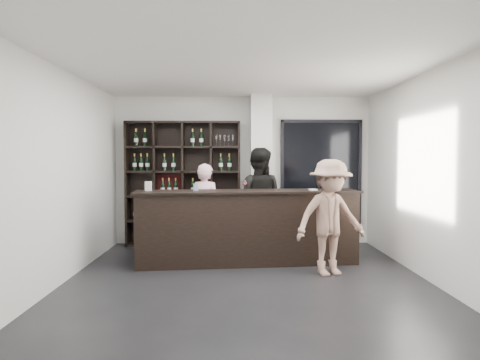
{
  "coord_description": "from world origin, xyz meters",
  "views": [
    {
      "loc": [
        -0.21,
        -5.72,
        1.69
      ],
      "look_at": [
        -0.08,
        1.1,
        1.35
      ],
      "focal_mm": 32.0,
      "sensor_mm": 36.0,
      "label": 1
    }
  ],
  "objects_px": {
    "wine_shelf": "(183,184)",
    "taster_black": "(258,201)",
    "taster_pink": "(205,208)",
    "customer": "(330,217)",
    "tasting_counter": "(247,227)"
  },
  "relations": [
    {
      "from": "tasting_counter",
      "to": "taster_pink",
      "type": "bearing_deg",
      "value": 128.73
    },
    {
      "from": "taster_pink",
      "to": "taster_black",
      "type": "relative_size",
      "value": 0.85
    },
    {
      "from": "tasting_counter",
      "to": "customer",
      "type": "bearing_deg",
      "value": -35.83
    },
    {
      "from": "wine_shelf",
      "to": "taster_black",
      "type": "relative_size",
      "value": 1.28
    },
    {
      "from": "tasting_counter",
      "to": "taster_pink",
      "type": "xyz_separation_m",
      "value": [
        -0.72,
        0.75,
        0.21
      ]
    },
    {
      "from": "tasting_counter",
      "to": "taster_black",
      "type": "bearing_deg",
      "value": 68.69
    },
    {
      "from": "wine_shelf",
      "to": "customer",
      "type": "relative_size",
      "value": 1.43
    },
    {
      "from": "wine_shelf",
      "to": "taster_black",
      "type": "bearing_deg",
      "value": -26.97
    },
    {
      "from": "taster_pink",
      "to": "taster_black",
      "type": "height_order",
      "value": "taster_black"
    },
    {
      "from": "taster_black",
      "to": "customer",
      "type": "height_order",
      "value": "taster_black"
    },
    {
      "from": "tasting_counter",
      "to": "taster_pink",
      "type": "distance_m",
      "value": 1.06
    },
    {
      "from": "customer",
      "to": "taster_black",
      "type": "bearing_deg",
      "value": 106.38
    },
    {
      "from": "wine_shelf",
      "to": "tasting_counter",
      "type": "height_order",
      "value": "wine_shelf"
    },
    {
      "from": "tasting_counter",
      "to": "taster_pink",
      "type": "height_order",
      "value": "taster_pink"
    },
    {
      "from": "wine_shelf",
      "to": "tasting_counter",
      "type": "bearing_deg",
      "value": -50.99
    }
  ]
}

